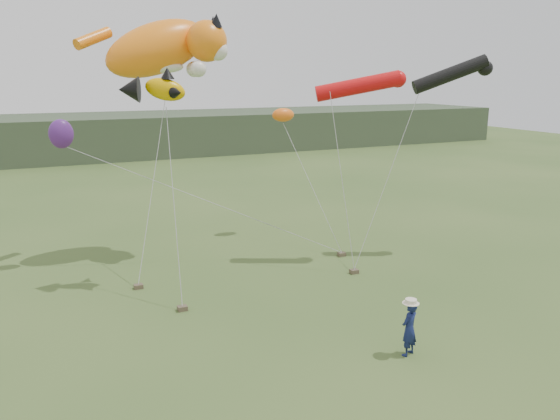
% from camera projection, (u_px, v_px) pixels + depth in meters
% --- Properties ---
extents(ground, '(120.00, 120.00, 0.00)m').
position_uv_depth(ground, '(319.00, 347.00, 16.24)').
color(ground, '#385123').
rests_on(ground, ground).
extents(headland, '(90.00, 13.00, 4.00)m').
position_uv_depth(headland, '(77.00, 137.00, 54.05)').
color(headland, '#2D3D28').
rests_on(headland, ground).
extents(festival_attendant, '(0.70, 0.59, 1.64)m').
position_uv_depth(festival_attendant, '(409.00, 329.00, 15.62)').
color(festival_attendant, '#131C4A').
rests_on(festival_attendant, ground).
extents(sandbag_anchors, '(14.43, 4.09, 0.17)m').
position_uv_depth(sandbag_anchors, '(219.00, 290.00, 20.33)').
color(sandbag_anchors, brown).
rests_on(sandbag_anchors, ground).
extents(cat_kite, '(6.07, 3.24, 3.43)m').
position_uv_depth(cat_kite, '(168.00, 47.00, 22.81)').
color(cat_kite, orange).
rests_on(cat_kite, ground).
extents(fish_kite, '(2.58, 1.67, 1.32)m').
position_uv_depth(fish_kite, '(152.00, 89.00, 19.56)').
color(fish_kite, '#DDA000').
rests_on(fish_kite, ground).
extents(tube_kites, '(7.60, 2.75, 1.96)m').
position_uv_depth(tube_kites, '(406.00, 80.00, 22.84)').
color(tube_kites, black).
rests_on(tube_kites, ground).
extents(misc_kites, '(11.31, 1.52, 1.34)m').
position_uv_depth(misc_kites, '(162.00, 125.00, 23.90)').
color(misc_kites, orange).
rests_on(misc_kites, ground).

